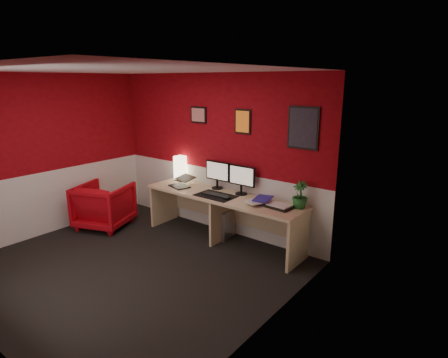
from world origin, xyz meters
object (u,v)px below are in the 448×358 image
desk (222,218)px  monitor_right (241,175)px  shoji_lamp (180,169)px  pc_tower (225,223)px  zen_tray (279,206)px  monitor_left (217,171)px  armchair (104,205)px  potted_plant (300,195)px  laptop (179,180)px

desk → monitor_right: monitor_right is taller
shoji_lamp → pc_tower: 1.25m
monitor_right → zen_tray: (0.75, -0.18, -0.28)m
desk → monitor_left: monitor_left is taller
monitor_right → pc_tower: monitor_right is taller
monitor_right → pc_tower: (-0.26, -0.06, -0.80)m
desk → shoji_lamp: 1.25m
desk → zen_tray: bearing=1.5°
desk → monitor_right: 0.71m
armchair → monitor_right: bearing=-176.5°
zen_tray → potted_plant: size_ratio=0.96×
laptop → zen_tray: laptop is taller
pc_tower → armchair: armchair is taller
shoji_lamp → pc_tower: shoji_lamp is taller
desk → pc_tower: (-0.06, 0.15, -0.14)m
monitor_left → monitor_right: 0.47m
desk → monitor_left: (-0.28, 0.22, 0.66)m
monitor_left → pc_tower: size_ratio=1.29×
zen_tray → desk: bearing=-178.5°
desk → armchair: size_ratio=3.20×
desk → armchair: (-1.91, -0.75, 0.00)m
potted_plant → pc_tower: potted_plant is taller
shoji_lamp → monitor_right: bearing=-1.0°
pc_tower → armchair: bearing=-165.8°
shoji_lamp → monitor_left: bearing=-0.5°
monitor_left → pc_tower: bearing=-20.1°
laptop → pc_tower: bearing=31.3°
desk → laptop: bearing=-174.9°
monitor_left → armchair: (-1.64, -0.98, -0.65)m
zen_tray → pc_tower: zen_tray is taller
desk → potted_plant: bearing=8.6°
shoji_lamp → monitor_left: monitor_left is taller
shoji_lamp → zen_tray: (2.04, -0.21, -0.18)m
monitor_right → zen_tray: bearing=-13.8°
desk → pc_tower: desk is taller
monitor_left → armchair: 2.01m
zen_tray → monitor_right: bearing=166.2°
pc_tower → laptop: bearing=-175.5°
potted_plant → pc_tower: 1.41m
laptop → potted_plant: potted_plant is taller
pc_tower → monitor_right: bearing=1.8°
shoji_lamp → armchair: shoji_lamp is taller
armchair → monitor_left: bearing=-170.1°
shoji_lamp → potted_plant: 2.26m
desk → monitor_left: 0.75m
shoji_lamp → desk: bearing=-12.0°
zen_tray → pc_tower: 1.14m
monitor_right → laptop: bearing=-164.5°
shoji_lamp → potted_plant: (2.26, -0.05, -0.02)m
potted_plant → monitor_right: bearing=178.1°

